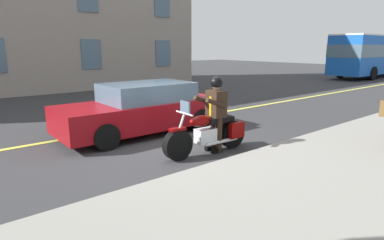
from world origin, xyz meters
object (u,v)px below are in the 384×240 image
Objects in this scene: rider_main at (216,107)px; bus_near at (376,53)px; motorcycle_main at (209,134)px; car_silver at (143,109)px.

bus_near is at bearing -165.52° from rider_main.
motorcycle_main is at bearing 14.35° from bus_near.
motorcycle_main is 24.44m from bus_near.
motorcycle_main is 1.27× the size of rider_main.
bus_near reaches higher than car_silver.
car_silver is at bearing 8.45° from bus_near.
rider_main reaches higher than car_silver.
bus_near is at bearing -165.65° from motorcycle_main.
bus_near is 2.40× the size of car_silver.
rider_main reaches higher than motorcycle_main.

